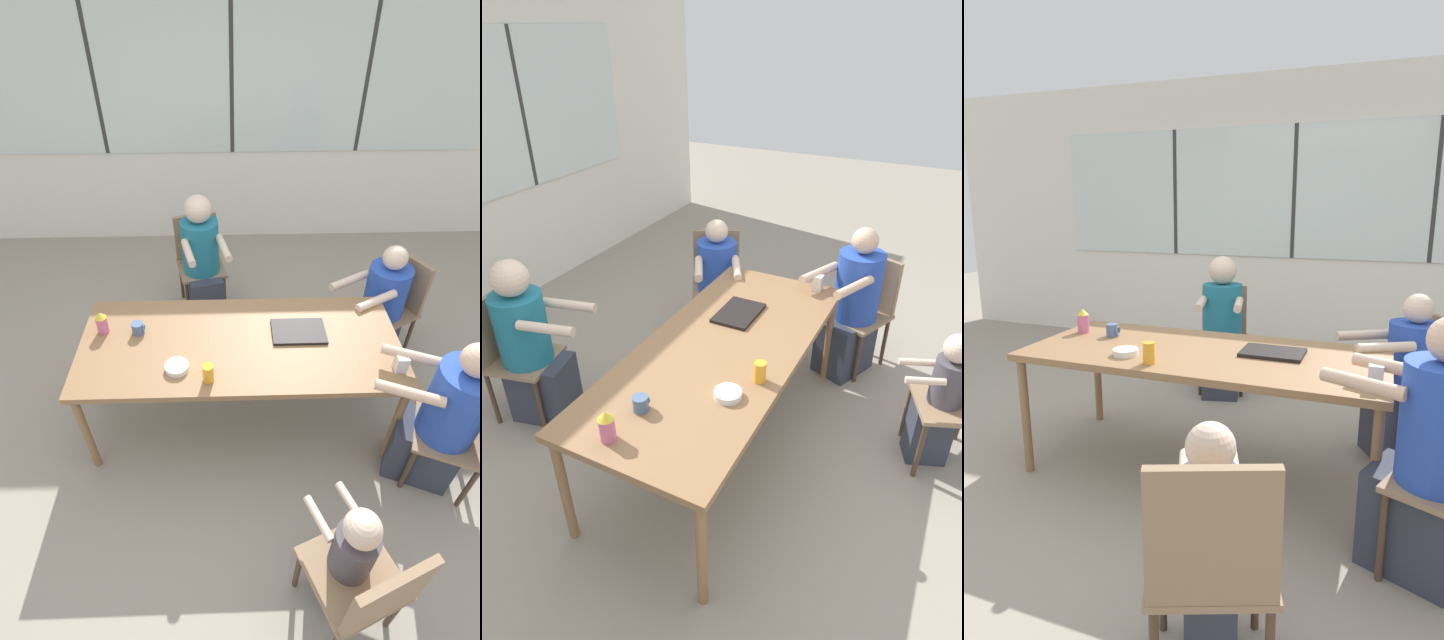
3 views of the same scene
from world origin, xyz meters
TOP-DOWN VIEW (x-y plane):
  - ground_plane at (0.00, 0.00)m, footprint 16.00×16.00m
  - dining_table at (0.00, 0.00)m, footprint 2.01×0.87m
  - chair_for_woman_green_shirt at (-0.33, 1.38)m, footprint 0.48×0.48m
  - chair_for_man_blue_shirt at (1.31, -0.55)m, footprint 0.52×0.52m
  - chair_for_man_teal_shirt at (1.25, 0.68)m, footprint 0.54×0.54m
  - person_woman_green_shirt at (-0.29, 1.22)m, footprint 0.44×0.63m
  - person_man_blue_shirt at (1.15, -0.48)m, footprint 0.66×0.52m
  - person_man_teal_shirt at (1.10, 0.60)m, footprint 0.64×0.54m
  - person_toddler at (0.46, -1.18)m, footprint 0.31×0.40m
  - food_tray_dark at (0.38, 0.07)m, footprint 0.34×0.24m
  - coffee_mug at (-0.65, 0.10)m, footprint 0.08×0.08m
  - sippy_cup at (-0.87, 0.12)m, footprint 0.08×0.08m
  - juice_glass at (-0.19, -0.31)m, footprint 0.06×0.06m
  - milk_carton_small at (0.93, -0.27)m, footprint 0.07×0.07m
  - bowl_white_shallow at (-0.38, -0.22)m, footprint 0.14×0.14m

SIDE VIEW (x-z plane):
  - ground_plane at x=0.00m, z-range 0.00..0.00m
  - person_toddler at x=0.46m, z-range -0.02..0.86m
  - person_man_teal_shirt at x=1.10m, z-range -0.06..0.97m
  - person_man_blue_shirt at x=1.15m, z-range -0.06..1.07m
  - chair_for_woman_green_shirt at x=-0.33m, z-range 0.08..0.94m
  - chair_for_man_blue_shirt at x=1.31m, z-range 0.08..0.94m
  - chair_for_man_teal_shirt at x=1.25m, z-range 0.08..0.94m
  - person_woman_green_shirt at x=-0.29m, z-range -0.05..1.08m
  - dining_table at x=0.00m, z-range 0.31..1.04m
  - food_tray_dark at x=0.38m, z-range 0.73..0.75m
  - bowl_white_shallow at x=-0.38m, z-range 0.73..0.76m
  - coffee_mug at x=-0.65m, z-range 0.73..0.81m
  - milk_carton_small at x=0.93m, z-range 0.73..0.84m
  - juice_glass at x=-0.19m, z-range 0.73..0.84m
  - sippy_cup at x=-0.87m, z-range 0.73..0.89m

